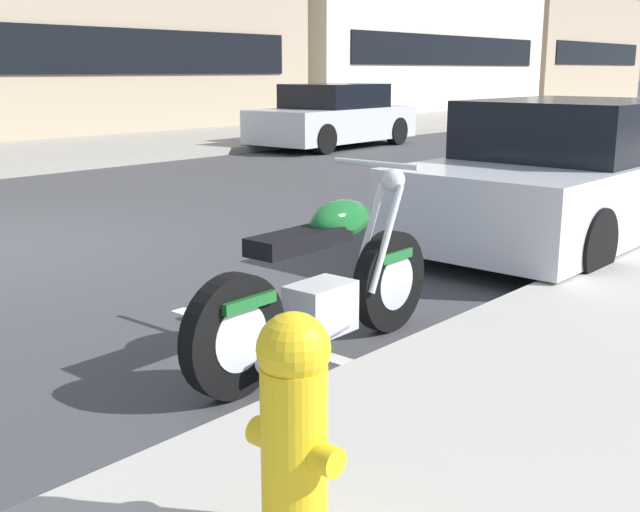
{
  "coord_description": "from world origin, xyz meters",
  "views": [
    {
      "loc": [
        -3.31,
        -7.21,
        1.67
      ],
      "look_at": [
        0.24,
        -4.08,
        0.53
      ],
      "focal_mm": 43.72,
      "sensor_mm": 36.0,
      "label": 1
    }
  ],
  "objects_px": {
    "car_opposite_curb": "(334,118)",
    "fire_hydrant": "(294,422)",
    "parked_motorcycle": "(323,287)",
    "parked_car_across_street": "(573,177)"
  },
  "relations": [
    {
      "from": "car_opposite_curb",
      "to": "parked_car_across_street",
      "type": "bearing_deg",
      "value": 50.6
    },
    {
      "from": "parked_motorcycle",
      "to": "parked_car_across_street",
      "type": "relative_size",
      "value": 0.48
    },
    {
      "from": "car_opposite_curb",
      "to": "fire_hydrant",
      "type": "bearing_deg",
      "value": 36.59
    },
    {
      "from": "parked_car_across_street",
      "to": "car_opposite_curb",
      "type": "distance_m",
      "value": 10.08
    },
    {
      "from": "parked_motorcycle",
      "to": "fire_hydrant",
      "type": "distance_m",
      "value": 2.05
    },
    {
      "from": "parked_motorcycle",
      "to": "parked_car_across_street",
      "type": "bearing_deg",
      "value": 2.68
    },
    {
      "from": "parked_car_across_street",
      "to": "fire_hydrant",
      "type": "distance_m",
      "value": 5.9
    },
    {
      "from": "parked_car_across_street",
      "to": "car_opposite_curb",
      "type": "xyz_separation_m",
      "value": [
        5.93,
        8.15,
        0.0
      ]
    },
    {
      "from": "parked_car_across_street",
      "to": "fire_hydrant",
      "type": "relative_size",
      "value": 5.5
    },
    {
      "from": "car_opposite_curb",
      "to": "fire_hydrant",
      "type": "xyz_separation_m",
      "value": [
        -11.61,
        -9.73,
        -0.09
      ]
    }
  ]
}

